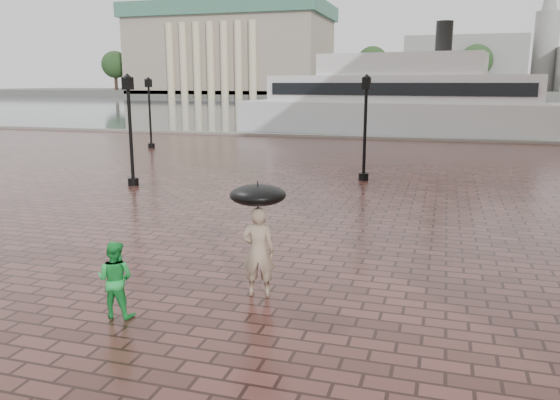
% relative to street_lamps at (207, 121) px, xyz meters
% --- Properties ---
extents(ground, '(300.00, 300.00, 0.00)m').
position_rel_street_lamps_xyz_m(ground, '(5.00, -15.33, -2.33)').
color(ground, '#391E19').
rests_on(ground, ground).
extents(harbour_water, '(240.00, 240.00, 0.00)m').
position_rel_street_lamps_xyz_m(harbour_water, '(5.00, 76.67, -2.33)').
color(harbour_water, '#424B50').
rests_on(harbour_water, ground).
extents(quay_edge, '(80.00, 0.60, 0.30)m').
position_rel_street_lamps_xyz_m(quay_edge, '(5.00, 16.67, -2.33)').
color(quay_edge, slate).
rests_on(quay_edge, ground).
extents(far_shore, '(300.00, 60.00, 2.00)m').
position_rel_street_lamps_xyz_m(far_shore, '(5.00, 144.67, -1.33)').
color(far_shore, '#4C4C47').
rests_on(far_shore, ground).
extents(museum, '(57.00, 32.50, 26.00)m').
position_rel_street_lamps_xyz_m(museum, '(-50.00, 129.28, 11.58)').
color(museum, gray).
rests_on(museum, ground).
extents(far_trees, '(188.00, 8.00, 13.50)m').
position_rel_street_lamps_xyz_m(far_trees, '(5.00, 122.67, 7.09)').
color(far_trees, '#2D2119').
rests_on(far_trees, ground).
extents(street_lamps, '(15.44, 12.44, 4.40)m').
position_rel_street_lamps_xyz_m(street_lamps, '(0.00, 0.00, 0.00)').
color(street_lamps, black).
rests_on(street_lamps, ground).
extents(adult_pedestrian, '(0.74, 0.57, 1.81)m').
position_rel_street_lamps_xyz_m(adult_pedestrian, '(7.89, -15.18, -1.42)').
color(adult_pedestrian, gray).
rests_on(adult_pedestrian, ground).
extents(child_pedestrian, '(0.73, 0.59, 1.42)m').
position_rel_street_lamps_xyz_m(child_pedestrian, '(5.74, -16.89, -1.62)').
color(child_pedestrian, green).
rests_on(child_pedestrian, ground).
extents(ferry_near, '(27.67, 10.08, 8.87)m').
position_rel_street_lamps_xyz_m(ferry_near, '(7.62, 21.66, 0.34)').
color(ferry_near, silver).
rests_on(ferry_near, ground).
extents(umbrella, '(1.10, 1.10, 1.18)m').
position_rel_street_lamps_xyz_m(umbrella, '(7.89, -15.18, -0.28)').
color(umbrella, black).
rests_on(umbrella, ground).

